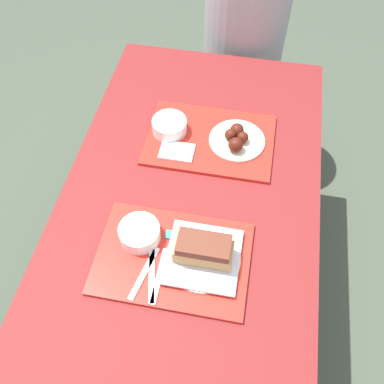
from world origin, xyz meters
The scene contains 15 objects.
ground_plane centered at (0.00, 0.00, 0.00)m, with size 12.00×12.00×0.00m, color #424C3D.
picnic_table centered at (0.00, 0.00, 0.65)m, with size 0.82×1.46×0.75m.
picnic_bench_far centered at (0.00, 0.95, 0.39)m, with size 0.78×0.28×0.46m.
tray_near centered at (-0.01, -0.22, 0.76)m, with size 0.44×0.31×0.01m.
tray_far centered at (0.03, 0.25, 0.76)m, with size 0.44×0.31×0.01m.
bowl_coleslaw_near centered at (-0.11, -0.18, 0.79)m, with size 0.12×0.12×0.05m.
brisket_sandwich_plate centered at (0.08, -0.21, 0.80)m, with size 0.22×0.22×0.10m.
plastic_fork_near centered at (-0.05, -0.29, 0.77)m, with size 0.05×0.17×0.00m.
plastic_knife_near centered at (-0.03, -0.29, 0.77)m, with size 0.02×0.17×0.00m.
plastic_spoon_near centered at (-0.07, -0.29, 0.77)m, with size 0.05×0.17×0.00m.
condiment_packet centered at (-0.02, -0.15, 0.77)m, with size 0.04×0.03×0.01m.
bowl_coleslaw_far centered at (-0.12, 0.26, 0.79)m, with size 0.12×0.12×0.05m.
wings_plate_far centered at (0.12, 0.25, 0.79)m, with size 0.19×0.19×0.06m.
napkin_far centered at (-0.07, 0.17, 0.77)m, with size 0.12×0.08×0.01m.
person_seated_across centered at (0.07, 0.95, 0.77)m, with size 0.37×0.37×0.74m.
Camera 1 is at (0.15, -0.76, 1.88)m, focal length 40.00 mm.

